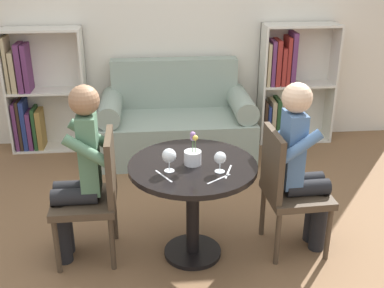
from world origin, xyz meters
name	(u,v)px	position (x,y,z in m)	size (l,w,h in m)	color
ground_plane	(193,253)	(0.00, 0.00, 0.00)	(16.00, 16.00, 0.00)	brown
back_wall	(173,13)	(0.00, 2.17, 1.35)	(5.20, 0.05, 2.70)	silver
round_table	(193,186)	(0.00, 0.00, 0.54)	(0.84, 0.84, 0.70)	black
couch	(177,124)	(0.00, 1.74, 0.31)	(1.51, 0.80, 0.92)	gray
bookshelf_left	(37,95)	(-1.40, 2.01, 0.58)	(0.78, 0.28, 1.25)	silver
bookshelf_right	(287,83)	(1.19, 2.01, 0.64)	(0.78, 0.28, 1.25)	silver
chair_left	(95,192)	(-0.65, 0.06, 0.49)	(0.42, 0.42, 0.90)	#473828
chair_right	(287,186)	(0.65, 0.02, 0.49)	(0.44, 0.44, 0.90)	#473828
person_left	(79,172)	(-0.74, 0.06, 0.65)	(0.42, 0.34, 1.23)	black
person_right	(302,165)	(0.74, 0.03, 0.65)	(0.43, 0.35, 1.22)	black
wine_glass_left	(169,156)	(-0.16, -0.09, 0.80)	(0.09, 0.09, 0.15)	white
wine_glass_right	(220,158)	(0.16, -0.13, 0.79)	(0.08, 0.08, 0.14)	white
flower_vase	(192,155)	(0.00, 0.00, 0.76)	(0.11, 0.11, 0.23)	silver
knife_left_setting	(219,179)	(0.14, -0.23, 0.70)	(0.16, 0.12, 0.00)	silver
fork_left_setting	(228,172)	(0.21, -0.13, 0.70)	(0.07, 0.18, 0.00)	silver
knife_right_setting	(164,176)	(-0.19, -0.16, 0.70)	(0.10, 0.17, 0.00)	silver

